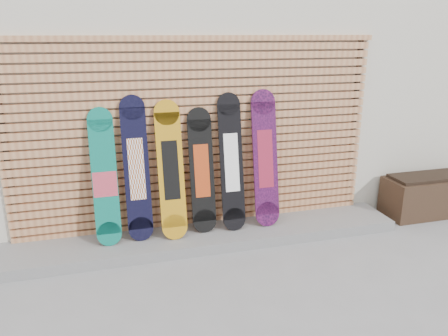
{
  "coord_description": "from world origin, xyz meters",
  "views": [
    {
      "loc": [
        -1.16,
        -3.81,
        2.33
      ],
      "look_at": [
        0.1,
        0.75,
        0.85
      ],
      "focal_mm": 35.0,
      "sensor_mm": 36.0,
      "label": 1
    }
  ],
  "objects_px": {
    "snowboard_0": "(105,178)",
    "snowboard_2": "(171,170)",
    "snowboard_4": "(231,163)",
    "snowboard_5": "(265,159)",
    "planter_box": "(429,195)",
    "snowboard_1": "(137,169)",
    "snowboard_3": "(202,171)"
  },
  "relations": [
    {
      "from": "snowboard_0",
      "to": "snowboard_2",
      "type": "xyz_separation_m",
      "value": [
        0.71,
        -0.02,
        0.04
      ]
    },
    {
      "from": "snowboard_4",
      "to": "snowboard_5",
      "type": "height_order",
      "value": "snowboard_5"
    },
    {
      "from": "planter_box",
      "to": "snowboard_2",
      "type": "relative_size",
      "value": 0.8
    },
    {
      "from": "snowboard_1",
      "to": "planter_box",
      "type": "bearing_deg",
      "value": -1.66
    },
    {
      "from": "snowboard_0",
      "to": "snowboard_2",
      "type": "height_order",
      "value": "snowboard_2"
    },
    {
      "from": "snowboard_3",
      "to": "snowboard_4",
      "type": "height_order",
      "value": "snowboard_4"
    },
    {
      "from": "snowboard_0",
      "to": "snowboard_2",
      "type": "distance_m",
      "value": 0.71
    },
    {
      "from": "snowboard_1",
      "to": "snowboard_4",
      "type": "xyz_separation_m",
      "value": [
        1.07,
        -0.01,
        -0.01
      ]
    },
    {
      "from": "snowboard_0",
      "to": "snowboard_4",
      "type": "distance_m",
      "value": 1.41
    },
    {
      "from": "snowboard_1",
      "to": "snowboard_3",
      "type": "bearing_deg",
      "value": 0.61
    },
    {
      "from": "snowboard_3",
      "to": "snowboard_2",
      "type": "bearing_deg",
      "value": -173.3
    },
    {
      "from": "snowboard_2",
      "to": "snowboard_3",
      "type": "xyz_separation_m",
      "value": [
        0.36,
        0.04,
        -0.05
      ]
    },
    {
      "from": "snowboard_4",
      "to": "snowboard_5",
      "type": "bearing_deg",
      "value": 0.54
    },
    {
      "from": "snowboard_0",
      "to": "snowboard_5",
      "type": "relative_size",
      "value": 0.92
    },
    {
      "from": "planter_box",
      "to": "snowboard_3",
      "type": "bearing_deg",
      "value": 177.8
    },
    {
      "from": "planter_box",
      "to": "snowboard_2",
      "type": "xyz_separation_m",
      "value": [
        -3.41,
        0.08,
        0.61
      ]
    },
    {
      "from": "snowboard_0",
      "to": "snowboard_4",
      "type": "xyz_separation_m",
      "value": [
        1.41,
        0.0,
        0.06
      ]
    },
    {
      "from": "snowboard_0",
      "to": "snowboard_3",
      "type": "height_order",
      "value": "snowboard_0"
    },
    {
      "from": "planter_box",
      "to": "snowboard_2",
      "type": "height_order",
      "value": "snowboard_2"
    },
    {
      "from": "snowboard_2",
      "to": "planter_box",
      "type": "bearing_deg",
      "value": -1.27
    },
    {
      "from": "snowboard_0",
      "to": "snowboard_5",
      "type": "height_order",
      "value": "snowboard_5"
    },
    {
      "from": "snowboard_2",
      "to": "snowboard_5",
      "type": "bearing_deg",
      "value": 1.35
    },
    {
      "from": "planter_box",
      "to": "snowboard_0",
      "type": "height_order",
      "value": "snowboard_0"
    },
    {
      "from": "planter_box",
      "to": "snowboard_5",
      "type": "distance_m",
      "value": 2.39
    },
    {
      "from": "snowboard_0",
      "to": "snowboard_2",
      "type": "relative_size",
      "value": 0.97
    },
    {
      "from": "snowboard_0",
      "to": "snowboard_3",
      "type": "distance_m",
      "value": 1.06
    },
    {
      "from": "snowboard_1",
      "to": "snowboard_5",
      "type": "xyz_separation_m",
      "value": [
        1.48,
        -0.01,
        0.0
      ]
    },
    {
      "from": "snowboard_3",
      "to": "snowboard_4",
      "type": "bearing_deg",
      "value": -3.28
    },
    {
      "from": "snowboard_5",
      "to": "snowboard_2",
      "type": "bearing_deg",
      "value": -178.65
    },
    {
      "from": "planter_box",
      "to": "snowboard_3",
      "type": "distance_m",
      "value": 3.11
    },
    {
      "from": "snowboard_1",
      "to": "snowboard_5",
      "type": "distance_m",
      "value": 1.48
    },
    {
      "from": "snowboard_1",
      "to": "snowboard_4",
      "type": "bearing_deg",
      "value": -0.64
    }
  ]
}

